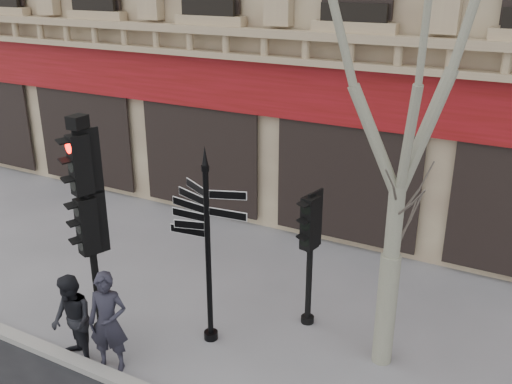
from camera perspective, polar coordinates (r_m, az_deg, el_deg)
ground at (r=10.01m, az=-1.61°, el=-16.55°), size 80.00×80.00×0.00m
fingerpost at (r=9.35m, az=-4.94°, el=-2.33°), size 1.60×1.60×3.58m
traffic_signal_main at (r=9.87m, az=-16.55°, el=-1.03°), size 0.52×0.45×4.02m
traffic_signal_secondary at (r=10.09m, az=5.48°, el=-4.46°), size 0.48×0.38×2.54m
plane_tree at (r=8.24m, az=15.44°, el=15.32°), size 2.89×2.89×7.68m
pedestrian_a at (r=9.67m, az=-14.57°, el=-12.49°), size 0.75×0.63×1.75m
pedestrian_b at (r=10.01m, az=-17.91°, el=-12.14°), size 0.96×0.88×1.60m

